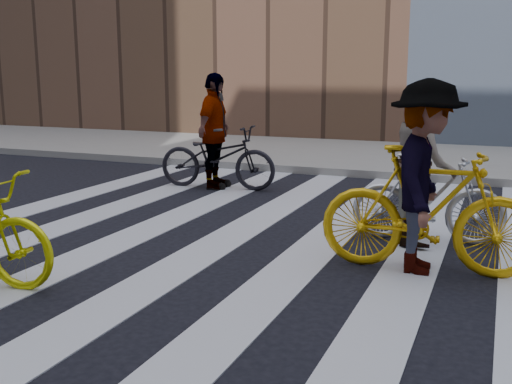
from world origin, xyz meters
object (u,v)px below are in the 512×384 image
Objects in this scene: bike_silver_mid at (428,198)px; bike_yellow_right at (428,210)px; rider_right at (425,178)px; rider_mid at (426,163)px; rider_rear at (214,131)px; bike_dark_rear at (217,157)px.

bike_silver_mid is 1.12m from bike_yellow_right.
rider_mid is at bearing 3.17° from rider_right.
rider_mid is (-0.05, 0.00, 0.41)m from bike_silver_mid.
bike_yellow_right is (0.13, -1.11, 0.11)m from bike_silver_mid.
bike_silver_mid is 0.93× the size of rider_mid.
rider_right is at bearing -134.53° from rider_rear.
bike_silver_mid is at bearing 0.60° from rider_right.
rider_mid is 1.11m from rider_right.
rider_rear is at bearing 47.64° from bike_yellow_right.
rider_rear is (-3.78, 2.05, 0.46)m from bike_silver_mid.
rider_mid reaches higher than bike_dark_rear.
bike_dark_rear is 1.10× the size of rider_mid.
bike_dark_rear is at bearing 55.81° from bike_silver_mid.
rider_mid is at bearing 5.71° from bike_yellow_right.
bike_silver_mid is 0.84× the size of bike_dark_rear.
bike_dark_rear is 0.44m from rider_rear.
bike_yellow_right is 4.99m from bike_dark_rear.
rider_mid is at bearing -124.36° from bike_dark_rear.
rider_mid is at bearing -124.04° from rider_rear.
rider_mid reaches higher than bike_silver_mid.
rider_rear is (-3.91, 3.16, 0.35)m from bike_yellow_right.
rider_right is (0.08, -1.11, 0.43)m from bike_silver_mid.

